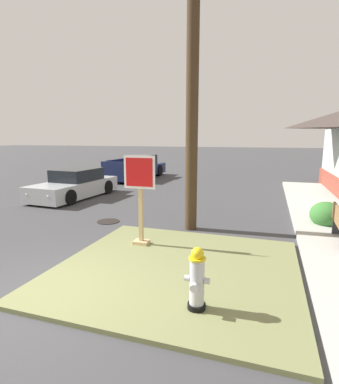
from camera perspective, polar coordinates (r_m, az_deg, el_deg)
The scene contains 10 objects.
ground_plane at distance 5.73m, azimuth -22.65°, elevation -17.75°, with size 160.00×160.00×0.00m, color #3D3D3F.
grass_corner_patch at distance 6.22m, azimuth 1.39°, elevation -14.20°, with size 4.64×4.47×0.08m, color olive.
sidewalk_strip at distance 10.20m, azimuth 28.42°, elevation -5.51°, with size 2.20×17.11×0.12m, color #B2AFA8.
fire_hydrant at distance 4.66m, azimuth 5.20°, elevation -16.23°, with size 0.38×0.34×0.97m.
stop_sign at distance 7.14m, azimuth -5.51°, elevation -1.76°, with size 0.77×0.29×2.13m.
manhole_cover at distance 9.74m, azimuth -11.50°, elevation -5.47°, with size 0.70×0.70×0.02m, color black.
parked_sedan_silver at distance 13.96m, azimuth -17.36°, elevation 1.26°, with size 2.01×4.43×1.25m.
pickup_truck_navy at distance 19.70m, azimuth -6.14°, elevation 4.39°, with size 2.16×5.61×1.48m.
utility_pole at distance 8.81m, azimuth 4.45°, elevation 26.40°, with size 1.81×0.34×9.81m.
shrub_by_curb at distance 9.99m, azimuth 27.50°, elevation -3.83°, with size 0.92×0.92×0.77m, color #387431.
Camera 1 is at (3.45, -3.75, 2.61)m, focal length 28.26 mm.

